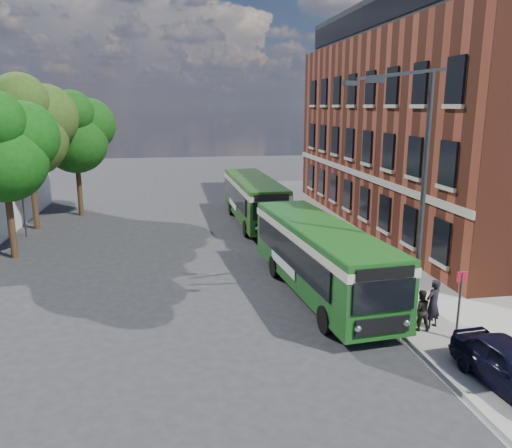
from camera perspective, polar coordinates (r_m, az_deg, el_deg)
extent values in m
plane|color=#2A2A2C|center=(20.17, 1.43, -9.32)|extent=(120.00, 120.00, 0.00)
cube|color=#9A988C|center=(29.34, 11.95, -2.15)|extent=(6.00, 48.00, 0.15)
cube|color=beige|center=(28.41, 6.20, -2.59)|extent=(0.12, 48.00, 0.01)
cube|color=brown|center=(35.04, 20.87, 9.60)|extent=(12.00, 26.00, 12.00)
cube|color=beige|center=(32.66, 11.28, 5.76)|extent=(0.12, 26.00, 0.35)
cube|color=black|center=(35.40, 21.89, 21.12)|extent=(10.80, 24.80, 2.20)
cube|color=black|center=(33.04, 13.15, 22.31)|extent=(0.08, 24.00, 1.40)
cylinder|color=#393C3F|center=(32.68, -25.51, 6.32)|extent=(0.10, 0.10, 9.00)
cube|color=#AD1322|center=(32.40, -25.47, 13.57)|extent=(0.90, 0.02, 0.60)
cylinder|color=#393C3F|center=(20.00, 17.59, -9.72)|extent=(0.44, 0.44, 0.30)
cylinder|color=#393C3F|center=(18.77, 18.52, 2.61)|extent=(0.18, 0.18, 9.00)
cube|color=#393C3F|center=(17.42, 16.81, 16.18)|extent=(2.58, 0.46, 0.37)
cube|color=#393C3F|center=(18.50, 15.12, 16.09)|extent=(2.58, 0.46, 0.37)
cube|color=#393C3F|center=(16.46, 13.50, 15.70)|extent=(0.55, 0.22, 0.16)
cube|color=#393C3F|center=(18.47, 10.82, 15.53)|extent=(0.55, 0.22, 0.16)
cylinder|color=#393C3F|center=(18.02, 22.16, -8.92)|extent=(0.08, 0.08, 2.50)
cube|color=red|center=(17.65, 22.47, -5.60)|extent=(0.35, 0.04, 0.35)
cube|color=#1C591C|center=(20.97, 7.29, -3.38)|extent=(3.47, 10.88, 2.45)
cube|color=#1C591C|center=(21.37, 7.19, -6.66)|extent=(3.51, 10.92, 0.14)
cube|color=black|center=(20.77, 3.71, -3.10)|extent=(0.89, 8.87, 1.10)
cube|color=black|center=(21.69, 10.14, -2.57)|extent=(0.89, 8.87, 1.10)
cube|color=#F0E7C5|center=(20.74, 7.35, -1.20)|extent=(3.53, 10.94, 0.32)
cube|color=#1C591C|center=(20.66, 7.38, -0.24)|extent=(3.36, 10.77, 0.12)
cube|color=black|center=(16.33, 14.42, -7.99)|extent=(2.15, 0.28, 1.05)
cube|color=black|center=(16.07, 14.59, -5.51)|extent=(2.00, 0.26, 0.38)
cube|color=black|center=(16.70, 14.24, -11.20)|extent=(1.90, 0.25, 0.55)
sphere|color=silver|center=(16.35, 11.54, -11.61)|extent=(0.26, 0.26, 0.26)
sphere|color=silver|center=(17.13, 16.74, -10.74)|extent=(0.26, 0.26, 0.26)
cube|color=black|center=(25.80, 2.85, 0.41)|extent=(2.00, 0.26, 0.90)
cube|color=white|center=(21.62, 3.06, -4.50)|extent=(0.33, 3.19, 0.45)
cylinder|color=black|center=(17.91, 7.94, -10.75)|extent=(0.37, 1.02, 1.00)
cylinder|color=black|center=(18.88, 14.60, -9.77)|extent=(0.37, 1.02, 1.00)
cylinder|color=black|center=(23.26, 2.16, -4.88)|extent=(0.37, 1.02, 1.00)
cylinder|color=black|center=(24.02, 7.52, -4.39)|extent=(0.37, 1.02, 1.00)
cube|color=#215314|center=(33.79, -0.26, 3.14)|extent=(2.77, 11.09, 2.45)
cube|color=#215314|center=(34.04, -0.26, 1.03)|extent=(2.81, 11.13, 0.14)
cube|color=black|center=(33.85, -2.49, 3.36)|extent=(0.30, 9.23, 1.10)
cube|color=black|center=(34.32, 1.75, 3.50)|extent=(0.30, 9.23, 1.10)
cube|color=beige|center=(33.66, -0.26, 4.52)|extent=(2.83, 11.15, 0.32)
cube|color=#215314|center=(33.60, -0.27, 5.13)|extent=(2.66, 10.98, 0.12)
cube|color=black|center=(28.43, 1.81, 1.53)|extent=(2.15, 0.13, 1.05)
cube|color=black|center=(28.28, 1.82, 3.02)|extent=(2.00, 0.13, 0.38)
cube|color=black|center=(28.64, 1.80, -0.43)|extent=(1.90, 0.13, 0.55)
sphere|color=silver|center=(28.49, 0.12, -0.50)|extent=(0.26, 0.26, 0.26)
sphere|color=silver|center=(28.86, 3.44, -0.34)|extent=(0.26, 0.26, 0.26)
cube|color=black|center=(39.15, -1.77, 4.88)|extent=(2.00, 0.13, 0.90)
cube|color=white|center=(34.67, -2.67, 2.33)|extent=(0.12, 3.20, 0.45)
cylinder|color=black|center=(30.28, -1.13, -0.54)|extent=(0.30, 1.01, 1.00)
cylinder|color=black|center=(30.75, 3.17, -0.34)|extent=(0.30, 1.01, 1.00)
cylinder|color=black|center=(36.48, -2.86, 1.85)|extent=(0.30, 1.01, 1.00)
cylinder|color=black|center=(36.87, 0.74, 1.99)|extent=(0.30, 1.01, 1.00)
imported|color=black|center=(15.87, 27.23, -14.26)|extent=(1.88, 4.02, 1.33)
imported|color=black|center=(18.71, 19.57, -8.56)|extent=(0.77, 0.66, 1.78)
imported|color=black|center=(18.43, 18.27, -9.31)|extent=(0.79, 0.66, 1.47)
cylinder|color=#352213|center=(28.73, -26.18, 0.02)|extent=(0.36, 0.36, 3.66)
sphere|color=#124B0F|center=(28.23, -26.87, 6.60)|extent=(4.32, 4.32, 4.32)
sphere|color=#124B0F|center=(28.55, -25.11, 9.03)|extent=(3.66, 3.66, 3.66)
cylinder|color=#352213|center=(34.94, -24.03, 2.81)|extent=(0.36, 0.36, 4.15)
sphere|color=#304C18|center=(34.53, -24.63, 8.98)|extent=(4.91, 4.91, 4.91)
sphere|color=#304C18|center=(34.99, -22.99, 11.19)|extent=(4.15, 4.15, 4.15)
sphere|color=#304C18|center=(34.09, -26.43, 10.03)|extent=(3.77, 3.77, 3.77)
sphere|color=#304C18|center=(33.56, -25.40, 12.53)|extent=(3.40, 3.40, 3.40)
cylinder|color=#352213|center=(38.19, -19.51, 3.73)|extent=(0.36, 0.36, 3.78)
sphere|color=#13440F|center=(37.81, -19.92, 8.87)|extent=(4.47, 4.47, 4.47)
sphere|color=#13440F|center=(38.29, -18.59, 10.70)|extent=(3.78, 3.78, 3.78)
sphere|color=#13440F|center=(37.32, -21.35, 9.77)|extent=(3.44, 3.44, 3.44)
sphere|color=#13440F|center=(36.89, -20.40, 11.82)|extent=(3.09, 3.09, 3.09)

